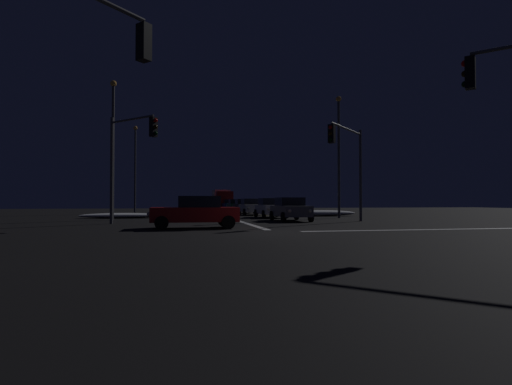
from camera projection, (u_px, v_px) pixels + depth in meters
ground at (274, 233)px, 17.18m from camera, size 120.00×120.00×0.10m
stop_line_north at (245, 223)px, 24.44m from camera, size 0.35×12.60×0.01m
centre_line_ns at (223, 216)px, 35.81m from camera, size 22.00×0.15×0.01m
crosswalk_bar_east at (431, 229)px, 18.66m from camera, size 12.60×0.40×0.01m
snow_bank_left_curb at (122, 216)px, 31.20m from camera, size 6.46×1.50×0.41m
snow_bank_right_curb at (318, 213)px, 35.30m from camera, size 6.88×1.50×0.53m
sedan_gray at (290, 209)px, 26.89m from camera, size 2.02×4.33×1.57m
sedan_white at (270, 208)px, 32.49m from camera, size 2.02×4.33×1.57m
sedan_silver at (251, 207)px, 38.65m from camera, size 2.02×4.33×1.57m
sedan_black at (244, 206)px, 44.37m from camera, size 2.02×4.33×1.57m
sedan_green at (236, 205)px, 50.83m from camera, size 2.02×4.33×1.57m
sedan_blue at (230, 205)px, 55.92m from camera, size 2.02×4.33×1.57m
box_truck at (222, 199)px, 62.23m from camera, size 2.68×8.28×3.08m
sedan_red_crossing at (196, 212)px, 19.66m from camera, size 4.33×2.02×1.57m
traffic_signal_ne at (349, 154)px, 24.72m from camera, size 3.69×3.69×6.03m
traffic_signal_sw at (67, 61)px, 9.44m from camera, size 3.07×3.07×6.74m
traffic_signal_nw at (129, 149)px, 22.55m from camera, size 2.80×2.80×6.21m
streetlamp_left_far at (135, 163)px, 44.05m from camera, size 0.44×0.44×9.60m
streetlamp_left_near at (113, 140)px, 28.37m from camera, size 0.44×0.44×9.89m
streetlamp_right_near at (339, 148)px, 31.72m from camera, size 0.44×0.44×9.64m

